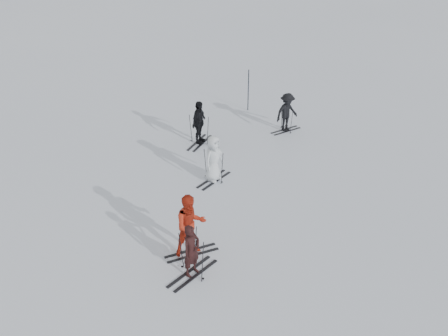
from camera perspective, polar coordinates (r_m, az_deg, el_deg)
name	(u,v)px	position (r m, az deg, el deg)	size (l,w,h in m)	color
ground	(207,205)	(17.02, -1.97, -4.27)	(120.00, 120.00, 0.00)	silver
skier_near_dark	(192,251)	(13.72, -3.73, -9.49)	(0.57, 0.38, 1.57)	black
skier_red	(191,226)	(14.34, -3.84, -6.65)	(0.94, 0.74, 1.94)	#AE2713
skier_grey	(214,159)	(18.06, -1.20, 1.02)	(0.86, 0.56, 1.75)	silver
skier_uphill_left	(199,123)	(20.91, -2.87, 5.15)	(1.08, 0.45, 1.85)	black
skier_uphill_far	(287,113)	(22.26, 7.20, 6.29)	(1.12, 0.64, 1.73)	black
skis_near_dark	(192,255)	(13.81, -3.72, -9.95)	(0.94, 1.77, 1.29)	black
skis_red	(191,237)	(14.56, -3.80, -7.84)	(0.87, 1.65, 1.20)	black
skis_grey	(214,165)	(18.17, -1.19, 0.31)	(0.90, 1.71, 1.25)	black
skis_uphill_left	(199,129)	(21.02, -2.86, 4.46)	(0.94, 1.78, 1.30)	black
skis_uphill_far	(286,119)	(22.38, 7.15, 5.57)	(0.81, 1.54, 1.12)	black
piste_marker	(248,90)	(24.37, 2.79, 8.87)	(0.04, 0.04, 2.04)	black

